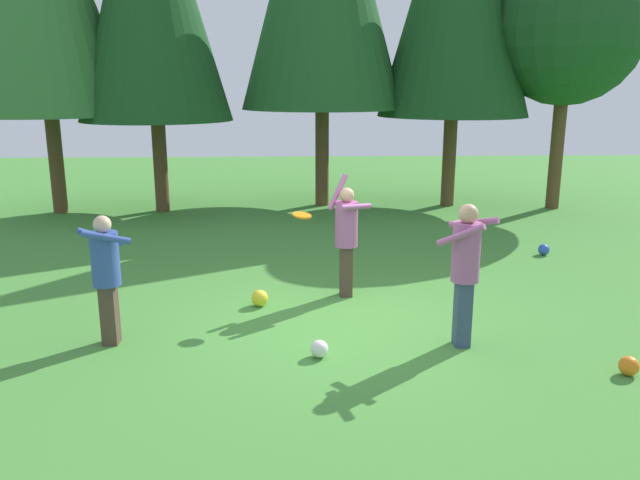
% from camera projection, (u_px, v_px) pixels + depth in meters
% --- Properties ---
extents(ground_plane, '(40.00, 40.00, 0.00)m').
position_uv_depth(ground_plane, '(340.00, 323.00, 8.60)').
color(ground_plane, '#478C38').
extents(person_thrower, '(0.67, 0.67, 1.84)m').
position_uv_depth(person_thrower, '(346.00, 232.00, 9.46)').
color(person_thrower, '#4C382D').
rests_on(person_thrower, ground_plane).
extents(person_catcher, '(0.71, 0.68, 1.63)m').
position_uv_depth(person_catcher, '(106.00, 269.00, 7.70)').
color(person_catcher, '#4C382D').
rests_on(person_catcher, ground_plane).
extents(person_bystander, '(0.77, 0.74, 1.78)m').
position_uv_depth(person_bystander, '(465.00, 263.00, 7.61)').
color(person_bystander, '#38476B').
rests_on(person_bystander, ground_plane).
extents(frisbee, '(0.38, 0.38, 0.07)m').
position_uv_depth(frisbee, '(302.00, 215.00, 8.84)').
color(frisbee, orange).
extents(ball_yellow, '(0.24, 0.24, 0.24)m').
position_uv_depth(ball_yellow, '(260.00, 298.00, 9.21)').
color(ball_yellow, yellow).
rests_on(ball_yellow, ground_plane).
extents(ball_blue, '(0.21, 0.21, 0.21)m').
position_uv_depth(ball_blue, '(544.00, 250.00, 11.95)').
color(ball_blue, blue).
rests_on(ball_blue, ground_plane).
extents(ball_white, '(0.21, 0.21, 0.21)m').
position_uv_depth(ball_white, '(319.00, 349.00, 7.49)').
color(ball_white, white).
rests_on(ball_white, ground_plane).
extents(ball_orange, '(0.22, 0.22, 0.22)m').
position_uv_depth(ball_orange, '(629.00, 366.00, 7.03)').
color(ball_orange, orange).
rests_on(ball_orange, ground_plane).
extents(tree_far_right, '(3.67, 3.67, 6.27)m').
position_uv_depth(tree_far_right, '(568.00, 30.00, 15.42)').
color(tree_far_right, brown).
rests_on(tree_far_right, ground_plane).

